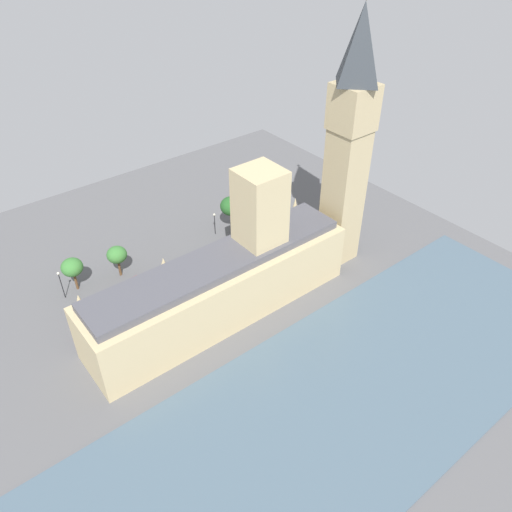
{
  "coord_description": "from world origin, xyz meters",
  "views": [
    {
      "loc": [
        -66.48,
        42.01,
        72.02
      ],
      "look_at": [
        1.0,
        -11.56,
        7.49
      ],
      "focal_mm": 35.36,
      "sensor_mm": 36.0,
      "label": 1
    }
  ],
  "objects_px": {
    "car_white_midblock": "(252,242)",
    "plane_tree_kerbside": "(117,255)",
    "car_black_near_tower": "(184,263)",
    "street_lamp_slot_10": "(60,280)",
    "double_decker_bus_trailing": "(119,296)",
    "pedestrian_corner": "(165,306)",
    "parliament_building": "(227,279)",
    "car_silver_opposite_hall": "(165,272)",
    "plane_tree_far_end": "(231,206)",
    "pedestrian_by_river_gate": "(249,264)",
    "clock_tower": "(349,141)",
    "car_yellow_cab_under_trees": "(226,256)",
    "street_lamp_slot_11": "(215,220)",
    "plane_tree_leading": "(72,267)"
  },
  "relations": [
    {
      "from": "parliament_building",
      "to": "car_yellow_cab_under_trees",
      "type": "relative_size",
      "value": 12.32
    },
    {
      "from": "double_decker_bus_trailing",
      "to": "pedestrian_corner",
      "type": "height_order",
      "value": "double_decker_bus_trailing"
    },
    {
      "from": "double_decker_bus_trailing",
      "to": "pedestrian_by_river_gate",
      "type": "distance_m",
      "value": 30.17
    },
    {
      "from": "plane_tree_kerbside",
      "to": "plane_tree_far_end",
      "type": "distance_m",
      "value": 30.87
    },
    {
      "from": "car_yellow_cab_under_trees",
      "to": "plane_tree_kerbside",
      "type": "relative_size",
      "value": 0.6
    },
    {
      "from": "street_lamp_slot_10",
      "to": "clock_tower",
      "type": "bearing_deg",
      "value": -114.16
    },
    {
      "from": "clock_tower",
      "to": "pedestrian_corner",
      "type": "xyz_separation_m",
      "value": [
        8.95,
        41.53,
        -28.32
      ]
    },
    {
      "from": "double_decker_bus_trailing",
      "to": "plane_tree_far_end",
      "type": "bearing_deg",
      "value": -78.16
    },
    {
      "from": "plane_tree_leading",
      "to": "parliament_building",
      "type": "bearing_deg",
      "value": -139.64
    },
    {
      "from": "car_yellow_cab_under_trees",
      "to": "street_lamp_slot_11",
      "type": "distance_m",
      "value": 11.5
    },
    {
      "from": "pedestrian_by_river_gate",
      "to": "street_lamp_slot_10",
      "type": "distance_m",
      "value": 41.06
    },
    {
      "from": "double_decker_bus_trailing",
      "to": "plane_tree_far_end",
      "type": "relative_size",
      "value": 1.15
    },
    {
      "from": "plane_tree_leading",
      "to": "street_lamp_slot_10",
      "type": "bearing_deg",
      "value": 109.4
    },
    {
      "from": "car_white_midblock",
      "to": "plane_tree_kerbside",
      "type": "relative_size",
      "value": 0.53
    },
    {
      "from": "car_white_midblock",
      "to": "plane_tree_kerbside",
      "type": "distance_m",
      "value": 32.37
    },
    {
      "from": "car_yellow_cab_under_trees",
      "to": "plane_tree_far_end",
      "type": "relative_size",
      "value": 0.5
    },
    {
      "from": "clock_tower",
      "to": "plane_tree_kerbside",
      "type": "distance_m",
      "value": 55.57
    },
    {
      "from": "plane_tree_far_end",
      "to": "pedestrian_by_river_gate",
      "type": "bearing_deg",
      "value": 157.9
    },
    {
      "from": "plane_tree_kerbside",
      "to": "street_lamp_slot_10",
      "type": "height_order",
      "value": "plane_tree_kerbside"
    },
    {
      "from": "parliament_building",
      "to": "car_yellow_cab_under_trees",
      "type": "xyz_separation_m",
      "value": [
        14.44,
        -9.92,
        -7.26
      ]
    },
    {
      "from": "parliament_building",
      "to": "car_yellow_cab_under_trees",
      "type": "distance_m",
      "value": 18.96
    },
    {
      "from": "pedestrian_corner",
      "to": "street_lamp_slot_11",
      "type": "relative_size",
      "value": 0.26
    },
    {
      "from": "car_yellow_cab_under_trees",
      "to": "pedestrian_by_river_gate",
      "type": "distance_m",
      "value": 6.3
    },
    {
      "from": "car_white_midblock",
      "to": "car_black_near_tower",
      "type": "distance_m",
      "value": 17.84
    },
    {
      "from": "parliament_building",
      "to": "plane_tree_leading",
      "type": "xyz_separation_m",
      "value": [
        25.84,
        21.97,
        -2.26
      ]
    },
    {
      "from": "car_white_midblock",
      "to": "plane_tree_leading",
      "type": "xyz_separation_m",
      "value": [
        10.9,
        40.19,
        5.0
      ]
    },
    {
      "from": "plane_tree_kerbside",
      "to": "street_lamp_slot_10",
      "type": "relative_size",
      "value": 1.1
    },
    {
      "from": "plane_tree_far_end",
      "to": "car_black_near_tower",
      "type": "bearing_deg",
      "value": 107.08
    },
    {
      "from": "parliament_building",
      "to": "car_silver_opposite_hall",
      "type": "xyz_separation_m",
      "value": [
        18.05,
        4.53,
        -7.26
      ]
    },
    {
      "from": "car_silver_opposite_hall",
      "to": "clock_tower",
      "type": "bearing_deg",
      "value": -122.47
    },
    {
      "from": "pedestrian_by_river_gate",
      "to": "street_lamp_slot_10",
      "type": "height_order",
      "value": "street_lamp_slot_10"
    },
    {
      "from": "street_lamp_slot_10",
      "to": "street_lamp_slot_11",
      "type": "relative_size",
      "value": 1.16
    },
    {
      "from": "pedestrian_corner",
      "to": "plane_tree_leading",
      "type": "height_order",
      "value": "plane_tree_leading"
    },
    {
      "from": "car_yellow_cab_under_trees",
      "to": "street_lamp_slot_10",
      "type": "distance_m",
      "value": 36.84
    },
    {
      "from": "parliament_building",
      "to": "plane_tree_kerbside",
      "type": "bearing_deg",
      "value": 26.98
    },
    {
      "from": "car_black_near_tower",
      "to": "street_lamp_slot_10",
      "type": "distance_m",
      "value": 27.01
    },
    {
      "from": "clock_tower",
      "to": "car_yellow_cab_under_trees",
      "type": "distance_m",
      "value": 38.48
    },
    {
      "from": "car_black_near_tower",
      "to": "pedestrian_corner",
      "type": "relative_size",
      "value": 2.79
    },
    {
      "from": "car_white_midblock",
      "to": "pedestrian_by_river_gate",
      "type": "bearing_deg",
      "value": 135.9
    },
    {
      "from": "parliament_building",
      "to": "plane_tree_far_end",
      "type": "bearing_deg",
      "value": -37.84
    },
    {
      "from": "car_black_near_tower",
      "to": "car_white_midblock",
      "type": "bearing_deg",
      "value": 74.03
    },
    {
      "from": "car_black_near_tower",
      "to": "pedestrian_by_river_gate",
      "type": "bearing_deg",
      "value": 44.98
    },
    {
      "from": "car_black_near_tower",
      "to": "street_lamp_slot_10",
      "type": "bearing_deg",
      "value": -108.9
    },
    {
      "from": "parliament_building",
      "to": "clock_tower",
      "type": "relative_size",
      "value": 1.01
    },
    {
      "from": "car_white_midblock",
      "to": "pedestrian_corner",
      "type": "height_order",
      "value": "car_white_midblock"
    },
    {
      "from": "car_silver_opposite_hall",
      "to": "plane_tree_far_end",
      "type": "height_order",
      "value": "plane_tree_far_end"
    },
    {
      "from": "pedestrian_corner",
      "to": "street_lamp_slot_11",
      "type": "height_order",
      "value": "street_lamp_slot_11"
    },
    {
      "from": "street_lamp_slot_11",
      "to": "pedestrian_corner",
      "type": "bearing_deg",
      "value": 124.35
    },
    {
      "from": "street_lamp_slot_11",
      "to": "double_decker_bus_trailing",
      "type": "bearing_deg",
      "value": 107.55
    },
    {
      "from": "car_silver_opposite_hall",
      "to": "plane_tree_kerbside",
      "type": "distance_m",
      "value": 11.13
    }
  ]
}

